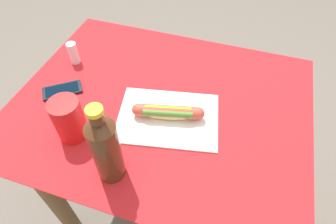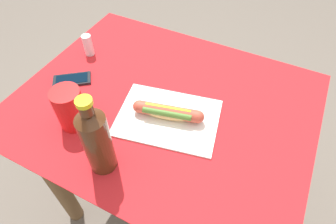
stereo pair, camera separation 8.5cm
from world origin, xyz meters
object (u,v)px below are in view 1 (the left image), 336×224
Objects in this scene: drinking_cup at (69,119)px; salt_shaker at (73,53)px; soda_bottle at (106,148)px; hot_dog at (168,112)px; cell_phone at (62,90)px.

salt_shaker is (0.17, -0.30, -0.03)m from drinking_cup.
soda_bottle is at bearing 131.21° from salt_shaker.
hot_dog is at bearing -149.90° from drinking_cup.
drinking_cup reaches higher than salt_shaker.
soda_bottle is 1.90× the size of drinking_cup.
soda_bottle reaches higher than drinking_cup.
drinking_cup is (-0.13, 0.15, 0.06)m from cell_phone.
soda_bottle is (-0.30, 0.23, 0.11)m from cell_phone.
drinking_cup is at bearing 119.49° from salt_shaker.
cell_phone is 0.16m from salt_shaker.
hot_dog is 2.68× the size of salt_shaker.
drinking_cup is 0.35m from salt_shaker.
cell_phone is 0.21m from drinking_cup.
drinking_cup is at bearing -26.18° from soda_bottle.
salt_shaker is at bearing -20.43° from hot_dog.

